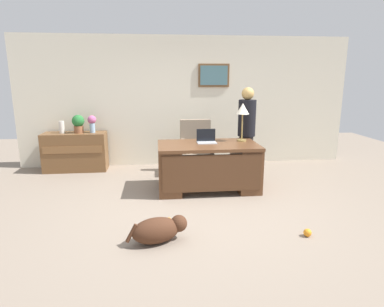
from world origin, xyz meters
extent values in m
plane|color=gray|center=(0.00, 0.00, 0.00)|extent=(12.00, 12.00, 0.00)
cube|color=beige|center=(0.00, 2.60, 1.35)|extent=(7.00, 0.12, 2.70)
cube|color=brown|center=(0.58, 2.52, 1.90)|extent=(0.65, 0.03, 0.48)
cube|color=#466D77|center=(0.58, 2.50, 1.90)|extent=(0.57, 0.01, 0.40)
cube|color=brown|center=(0.21, 0.82, 0.76)|extent=(1.66, 0.93, 0.05)
cube|color=brown|center=(-0.44, 0.82, 0.37)|extent=(0.36, 0.87, 0.73)
cube|color=brown|center=(0.85, 0.82, 0.37)|extent=(0.36, 0.87, 0.73)
cube|color=#4E2F1C|center=(0.21, 0.39, 0.40)|extent=(1.56, 0.04, 0.59)
cube|color=brown|center=(-2.29, 2.25, 0.39)|extent=(1.23, 0.48, 0.77)
cube|color=brown|center=(-2.29, 2.00, 0.48)|extent=(1.13, 0.02, 0.14)
cube|color=gray|center=(0.13, 1.72, 0.37)|extent=(0.60, 0.58, 0.18)
cylinder|color=black|center=(0.13, 1.72, 0.14)|extent=(0.10, 0.10, 0.28)
cylinder|color=black|center=(0.13, 1.72, 0.03)|extent=(0.52, 0.52, 0.05)
cube|color=gray|center=(0.13, 1.96, 0.75)|extent=(0.60, 0.12, 0.59)
cube|color=gray|center=(-0.13, 1.72, 0.57)|extent=(0.08, 0.50, 0.22)
cube|color=gray|center=(0.39, 1.72, 0.57)|extent=(0.08, 0.50, 0.22)
cylinder|color=#262323|center=(1.00, 1.37, 0.40)|extent=(0.26, 0.26, 0.81)
cylinder|color=black|center=(1.00, 1.37, 1.14)|extent=(0.32, 0.32, 0.65)
sphere|color=tan|center=(1.00, 1.37, 1.57)|extent=(0.22, 0.22, 0.22)
ellipsoid|color=#472819|center=(-0.68, -0.97, 0.15)|extent=(0.62, 0.44, 0.30)
sphere|color=#472819|center=(-0.41, -0.89, 0.19)|extent=(0.20, 0.20, 0.20)
cylinder|color=#472819|center=(-0.95, -1.04, 0.17)|extent=(0.15, 0.08, 0.21)
cube|color=#B2B5BA|center=(0.19, 0.88, 0.79)|extent=(0.32, 0.22, 0.01)
cube|color=black|center=(0.19, 0.99, 0.90)|extent=(0.32, 0.01, 0.21)
cylinder|color=#9E8447|center=(0.82, 1.00, 0.80)|extent=(0.16, 0.16, 0.02)
cylinder|color=#9E8447|center=(0.82, 1.00, 1.03)|extent=(0.02, 0.02, 0.44)
cone|color=silver|center=(0.82, 1.00, 1.34)|extent=(0.22, 0.22, 0.18)
cylinder|color=#8FB2D1|center=(-1.92, 2.25, 0.87)|extent=(0.11, 0.11, 0.19)
sphere|color=#B55688|center=(-1.92, 2.25, 1.03)|extent=(0.17, 0.17, 0.17)
cylinder|color=silver|center=(-2.51, 2.25, 0.89)|extent=(0.10, 0.10, 0.24)
cylinder|color=brown|center=(-2.19, 2.25, 0.84)|extent=(0.18, 0.18, 0.14)
sphere|color=#277033|center=(-2.19, 2.25, 1.01)|extent=(0.24, 0.24, 0.24)
sphere|color=orange|center=(1.13, -1.01, 0.05)|extent=(0.10, 0.10, 0.10)
ellipsoid|color=orange|center=(-0.49, -0.45, 0.03)|extent=(0.09, 0.20, 0.05)
camera|label=1|loc=(-0.64, -4.46, 1.88)|focal=30.75mm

